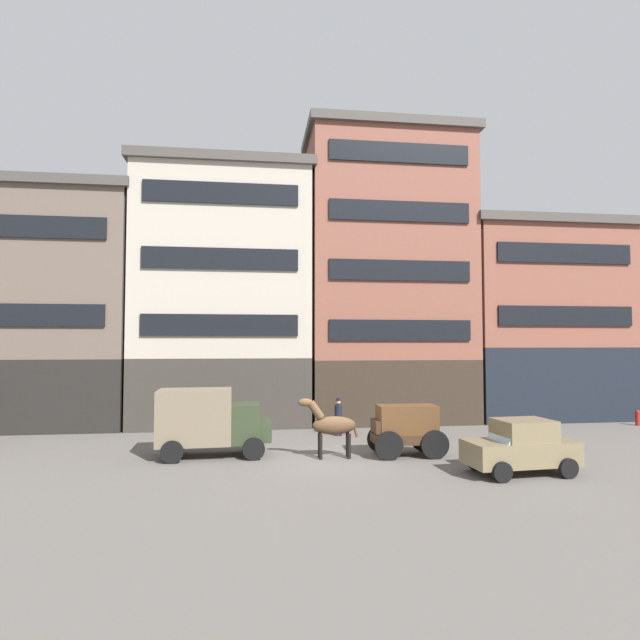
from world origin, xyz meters
The scene contains 11 objects.
ground_plane centered at (0.00, 0.00, 0.00)m, with size 120.00×120.00×0.00m, color #605B56.
building_far_left centered at (-14.25, 9.47, 6.45)m, with size 10.26×5.59×12.81m.
building_center_left centered at (-4.53, 9.46, 7.22)m, with size 9.89×5.59×14.36m.
building_center_right centered at (4.92, 9.46, 8.46)m, with size 9.70×5.59×16.83m.
building_far_right centered at (14.40, 9.47, 5.91)m, with size 9.97×5.59×11.72m.
cargo_wagon centered at (3.11, 0.19, 1.15)m, with size 2.92×1.54×1.98m.
draft_horse centered at (0.16, 0.19, 1.27)m, with size 2.34×0.63×2.30m.
delivery_truck_far centered at (-4.53, 1.08, 1.42)m, with size 4.42×2.30×2.62m.
sedan_dark centered at (6.16, -3.02, 0.91)m, with size 3.82×2.10×1.83m.
pedestrian_officer centered at (1.20, 4.86, 0.98)m, with size 0.50×0.50×1.79m.
fire_hydrant_curbside centered at (17.73, 5.80, 0.43)m, with size 0.24×0.24×0.83m.
Camera 1 is at (-2.86, -19.47, 4.42)m, focal length 28.66 mm.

